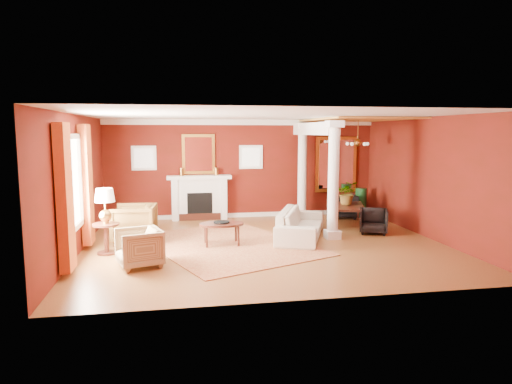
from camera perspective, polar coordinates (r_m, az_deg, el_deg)
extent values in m
plane|color=brown|center=(10.42, 1.15, -6.57)|extent=(8.00, 8.00, 0.00)
cube|color=#62130D|center=(13.60, -1.69, 2.92)|extent=(8.00, 0.04, 2.90)
cube|color=#62130D|center=(6.80, 6.91, -1.72)|extent=(8.00, 0.04, 2.90)
cube|color=#62130D|center=(10.18, -21.50, 0.87)|extent=(0.04, 7.00, 2.90)
cube|color=#62130D|center=(11.62, 20.91, 1.65)|extent=(0.04, 7.00, 2.90)
cube|color=silver|center=(10.11, 1.19, 9.57)|extent=(8.00, 7.00, 0.04)
cube|color=white|center=(13.40, -7.08, -0.86)|extent=(1.60, 0.34, 1.20)
cube|color=black|center=(13.25, -7.03, -1.61)|extent=(0.72, 0.03, 0.70)
cube|color=black|center=(13.31, -7.01, -3.10)|extent=(1.20, 0.05, 0.20)
cube|color=white|center=(13.28, -7.12, 1.85)|extent=(1.85, 0.42, 0.10)
cube|color=white|center=(13.36, -10.08, -0.95)|extent=(0.16, 0.40, 1.20)
cube|color=white|center=(13.42, -4.09, -0.81)|extent=(0.16, 0.40, 1.20)
cube|color=gold|center=(13.41, -7.20, 4.73)|extent=(0.95, 0.06, 1.15)
cube|color=white|center=(13.37, -7.19, 4.72)|extent=(0.78, 0.02, 0.98)
cube|color=white|center=(13.43, -13.83, 4.15)|extent=(0.70, 0.06, 0.70)
cube|color=white|center=(13.40, -13.84, 4.14)|extent=(0.54, 0.02, 0.54)
cube|color=white|center=(13.59, -0.64, 4.40)|extent=(0.70, 0.06, 0.70)
cube|color=white|center=(13.55, -0.61, 4.39)|extent=(0.54, 0.02, 0.54)
cube|color=white|center=(9.58, -22.15, 1.06)|extent=(0.03, 1.30, 1.70)
cube|color=white|center=(8.90, -22.86, 0.57)|extent=(0.08, 0.10, 1.90)
cube|color=white|center=(10.26, -21.15, 1.49)|extent=(0.08, 0.10, 1.90)
cube|color=#C65A22|center=(8.61, -22.79, -0.65)|extent=(0.18, 0.55, 2.60)
cube|color=#C65A22|center=(10.55, -20.43, 0.86)|extent=(0.18, 0.55, 2.60)
cube|color=white|center=(11.12, 9.51, -5.25)|extent=(0.34, 0.34, 0.20)
cylinder|color=white|center=(10.91, 9.66, 1.69)|extent=(0.26, 0.26, 2.50)
cube|color=white|center=(10.85, 9.81, 8.37)|extent=(0.36, 0.36, 0.16)
cube|color=white|center=(13.64, 5.73, -2.82)|extent=(0.34, 0.34, 0.20)
cylinder|color=white|center=(13.47, 5.80, 2.84)|extent=(0.26, 0.26, 2.50)
cube|color=white|center=(13.43, 5.87, 8.25)|extent=(0.36, 0.36, 0.16)
cube|color=white|center=(12.37, 7.27, 7.84)|extent=(0.30, 3.20, 0.32)
cube|color=gold|center=(12.62, 12.55, 8.85)|extent=(2.30, 3.40, 0.04)
cube|color=gold|center=(14.27, 9.95, 3.43)|extent=(1.30, 0.06, 1.70)
cube|color=white|center=(14.23, 10.00, 3.42)|extent=(1.10, 0.02, 1.50)
cylinder|color=#A87934|center=(12.68, 12.63, 7.50)|extent=(0.02, 0.02, 0.65)
sphere|color=#A87934|center=(12.69, 12.59, 6.04)|extent=(0.20, 0.20, 0.20)
sphere|color=white|center=(12.80, 13.75, 5.88)|extent=(0.09, 0.09, 0.09)
sphere|color=white|center=(12.97, 12.49, 5.93)|extent=(0.09, 0.09, 0.09)
sphere|color=white|center=(12.76, 11.36, 5.94)|extent=(0.09, 0.09, 0.09)
sphere|color=white|center=(12.45, 11.91, 5.89)|extent=(0.09, 0.09, 0.09)
sphere|color=white|center=(12.48, 13.42, 5.85)|extent=(0.09, 0.09, 0.09)
cube|color=white|center=(13.52, -1.69, 8.70)|extent=(8.00, 0.08, 0.16)
cube|color=white|center=(13.74, -1.65, -2.88)|extent=(8.00, 0.08, 0.12)
cube|color=maroon|center=(10.41, -3.68, -6.56)|extent=(4.42, 4.98, 0.02)
imported|color=beige|center=(10.99, 5.61, -3.42)|extent=(1.52, 2.44, 0.92)
imported|color=black|center=(10.92, -15.00, -3.58)|extent=(0.96, 1.01, 0.97)
imported|color=tan|center=(8.95, -14.41, -6.54)|extent=(0.93, 0.96, 0.80)
cylinder|color=black|center=(10.29, -4.33, -4.02)|extent=(1.01, 1.01, 0.05)
cylinder|color=black|center=(10.10, -6.18, -5.75)|extent=(0.05, 0.05, 0.45)
cylinder|color=black|center=(10.17, -2.21, -5.62)|extent=(0.05, 0.05, 0.45)
cylinder|color=black|center=(10.53, -6.35, -5.21)|extent=(0.05, 0.05, 0.45)
cylinder|color=black|center=(10.59, -2.53, -5.09)|extent=(0.05, 0.05, 0.45)
imported|color=black|center=(10.22, -4.70, -3.36)|extent=(0.15, 0.05, 0.21)
cylinder|color=black|center=(10.14, -18.12, -7.23)|extent=(0.41, 0.41, 0.04)
cylinder|color=black|center=(10.07, -18.18, -5.62)|extent=(0.10, 0.10, 0.63)
cylinder|color=black|center=(10.00, -18.26, -3.87)|extent=(0.55, 0.55, 0.04)
sphere|color=#A87934|center=(9.97, -18.30, -2.84)|extent=(0.26, 0.26, 0.26)
cylinder|color=#A87934|center=(9.94, -18.34, -1.79)|extent=(0.03, 0.03, 0.28)
cone|color=white|center=(9.91, -18.40, -0.37)|extent=(0.41, 0.41, 0.28)
imported|color=black|center=(12.77, 11.43, -2.10)|extent=(1.02, 1.66, 0.88)
imported|color=black|center=(11.84, 14.47, -3.40)|extent=(0.86, 0.84, 0.69)
imported|color=black|center=(13.75, 10.74, -1.59)|extent=(0.84, 0.79, 0.79)
sphere|color=#143E1A|center=(14.04, 12.93, -2.36)|extent=(0.37, 0.37, 0.37)
cylinder|color=#143E1A|center=(14.00, 12.96, -1.30)|extent=(0.33, 0.33, 0.88)
imported|color=#26591E|center=(12.70, 11.40, 1.01)|extent=(0.79, 0.83, 0.51)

